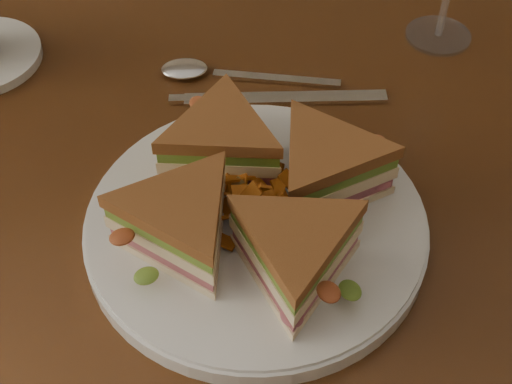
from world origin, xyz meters
TOP-DOWN VIEW (x-y plane):
  - table at (0.00, 0.00)m, footprint 1.20×0.80m
  - plate at (0.04, -0.08)m, footprint 0.28×0.28m
  - sandwich_wedges at (0.04, -0.08)m, footprint 0.27×0.27m
  - crisps_mound at (0.04, -0.08)m, footprint 0.09×0.09m
  - spoon at (0.00, 0.13)m, footprint 0.18×0.05m
  - knife at (0.06, 0.08)m, footprint 0.22×0.02m

SIDE VIEW (x-z plane):
  - table at x=0.00m, z-range 0.28..1.03m
  - knife at x=0.06m, z-range 0.75..0.75m
  - spoon at x=0.00m, z-range 0.75..0.76m
  - plate at x=0.04m, z-range 0.75..0.77m
  - crisps_mound at x=0.04m, z-range 0.77..0.82m
  - sandwich_wedges at x=0.04m, z-range 0.77..0.82m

